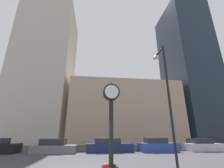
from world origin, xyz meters
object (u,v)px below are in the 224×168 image
at_px(car_blue, 157,146).
at_px(street_lamp_right, 165,84).
at_px(car_navy, 109,146).
at_px(car_grey, 55,147).
at_px(street_clock, 111,110).
at_px(car_silver, 201,145).

xyz_separation_m(car_blue, street_lamp_right, (-2.38, -7.80, 4.17)).
height_order(car_navy, street_lamp_right, street_lamp_right).
distance_m(car_grey, car_blue, 10.43).
height_order(car_grey, car_navy, car_navy).
height_order(street_clock, car_navy, street_clock).
bearing_deg(car_blue, street_lamp_right, -107.22).
bearing_deg(street_clock, car_navy, 85.13).
distance_m(street_clock, car_silver, 13.48).
distance_m(car_blue, car_silver, 5.20).
height_order(car_navy, car_silver, car_navy).
bearing_deg(car_blue, car_navy, 175.19).
distance_m(car_silver, street_lamp_right, 11.79).
bearing_deg(car_silver, car_navy, 179.02).
xyz_separation_m(street_clock, car_silver, (10.91, 7.48, -2.58)).
bearing_deg(car_grey, street_lamp_right, -42.99).
relative_size(street_clock, car_blue, 1.25).
bearing_deg(car_navy, street_clock, -96.33).
xyz_separation_m(car_navy, street_lamp_right, (2.68, -8.20, 4.19)).
xyz_separation_m(car_blue, car_silver, (5.20, 0.20, -0.04)).
bearing_deg(car_navy, car_blue, -6.01).
bearing_deg(street_clock, car_blue, 51.85).
height_order(street_clock, car_grey, street_clock).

